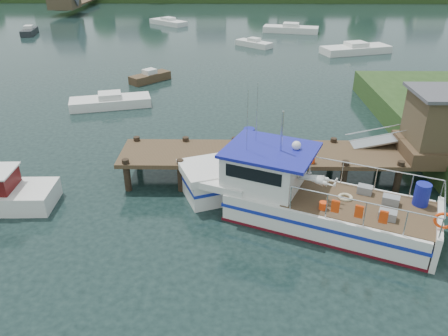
{
  "coord_description": "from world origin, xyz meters",
  "views": [
    {
      "loc": [
        -0.7,
        -19.04,
        10.29
      ],
      "look_at": [
        -1.0,
        -1.5,
        1.3
      ],
      "focal_mm": 35.0,
      "sensor_mm": 36.0,
      "label": 1
    }
  ],
  "objects_px": {
    "lobster_boat": "(295,196)",
    "moored_e": "(29,31)",
    "moored_c": "(356,49)",
    "moored_d": "(168,22)",
    "moored_b": "(254,43)",
    "moored_far": "(291,29)",
    "moored_a": "(110,101)",
    "moored_rowboat": "(150,77)",
    "dock": "(384,137)"
  },
  "relations": [
    {
      "from": "lobster_boat",
      "to": "moored_b",
      "type": "xyz_separation_m",
      "value": [
        -0.18,
        34.69,
        -0.63
      ]
    },
    {
      "from": "moored_d",
      "to": "moored_e",
      "type": "xyz_separation_m",
      "value": [
        -16.82,
        -8.05,
        0.04
      ]
    },
    {
      "from": "moored_a",
      "to": "moored_c",
      "type": "height_order",
      "value": "moored_c"
    },
    {
      "from": "dock",
      "to": "moored_e",
      "type": "height_order",
      "value": "dock"
    },
    {
      "from": "moored_far",
      "to": "moored_e",
      "type": "height_order",
      "value": "moored_far"
    },
    {
      "from": "lobster_boat",
      "to": "moored_rowboat",
      "type": "bearing_deg",
      "value": 138.75
    },
    {
      "from": "moored_b",
      "to": "moored_a",
      "type": "bearing_deg",
      "value": -112.03
    },
    {
      "from": "lobster_boat",
      "to": "moored_c",
      "type": "bearing_deg",
      "value": 95.19
    },
    {
      "from": "lobster_boat",
      "to": "dock",
      "type": "bearing_deg",
      "value": 60.43
    },
    {
      "from": "moored_far",
      "to": "lobster_boat",
      "type": "bearing_deg",
      "value": -98.78
    },
    {
      "from": "moored_rowboat",
      "to": "moored_far",
      "type": "distance_m",
      "value": 27.62
    },
    {
      "from": "moored_c",
      "to": "moored_far",
      "type": "bearing_deg",
      "value": 105.97
    },
    {
      "from": "moored_a",
      "to": "moored_e",
      "type": "height_order",
      "value": "moored_e"
    },
    {
      "from": "moored_b",
      "to": "moored_c",
      "type": "relative_size",
      "value": 0.55
    },
    {
      "from": "dock",
      "to": "moored_e",
      "type": "distance_m",
      "value": 50.65
    },
    {
      "from": "dock",
      "to": "moored_d",
      "type": "bearing_deg",
      "value": 109.45
    },
    {
      "from": "moored_rowboat",
      "to": "moored_a",
      "type": "relative_size",
      "value": 0.59
    },
    {
      "from": "moored_c",
      "to": "moored_e",
      "type": "distance_m",
      "value": 40.43
    },
    {
      "from": "lobster_boat",
      "to": "moored_b",
      "type": "distance_m",
      "value": 34.69
    },
    {
      "from": "lobster_boat",
      "to": "moored_b",
      "type": "relative_size",
      "value": 2.57
    },
    {
      "from": "lobster_boat",
      "to": "moored_rowboat",
      "type": "distance_m",
      "value": 22.5
    },
    {
      "from": "dock",
      "to": "moored_a",
      "type": "distance_m",
      "value": 19.06
    },
    {
      "from": "lobster_boat",
      "to": "moored_e",
      "type": "relative_size",
      "value": 2.55
    },
    {
      "from": "moored_far",
      "to": "moored_b",
      "type": "distance_m",
      "value": 10.5
    },
    {
      "from": "moored_c",
      "to": "moored_rowboat",
      "type": "bearing_deg",
      "value": -158.79
    },
    {
      "from": "moored_a",
      "to": "moored_b",
      "type": "height_order",
      "value": "moored_a"
    },
    {
      "from": "moored_rowboat",
      "to": "moored_d",
      "type": "height_order",
      "value": "moored_rowboat"
    },
    {
      "from": "moored_a",
      "to": "moored_b",
      "type": "bearing_deg",
      "value": 66.56
    },
    {
      "from": "moored_rowboat",
      "to": "moored_c",
      "type": "distance_m",
      "value": 22.93
    },
    {
      "from": "moored_rowboat",
      "to": "moored_c",
      "type": "bearing_deg",
      "value": 12.22
    },
    {
      "from": "dock",
      "to": "moored_b",
      "type": "bearing_deg",
      "value": 98.5
    },
    {
      "from": "lobster_boat",
      "to": "moored_c",
      "type": "xyz_separation_m",
      "value": [
        10.48,
        31.5,
        -0.56
      ]
    },
    {
      "from": "moored_far",
      "to": "moored_a",
      "type": "distance_m",
      "value": 34.08
    },
    {
      "from": "moored_c",
      "to": "moored_a",
      "type": "bearing_deg",
      "value": -148.88
    },
    {
      "from": "lobster_boat",
      "to": "moored_b",
      "type": "height_order",
      "value": "lobster_boat"
    },
    {
      "from": "moored_b",
      "to": "moored_e",
      "type": "relative_size",
      "value": 0.99
    },
    {
      "from": "dock",
      "to": "moored_e",
      "type": "xyz_separation_m",
      "value": [
        -33.16,
        38.24,
        -1.82
      ]
    },
    {
      "from": "moored_c",
      "to": "moored_d",
      "type": "distance_m",
      "value": 28.78
    },
    {
      "from": "moored_d",
      "to": "lobster_boat",
      "type": "bearing_deg",
      "value": -95.51
    },
    {
      "from": "moored_b",
      "to": "moored_d",
      "type": "height_order",
      "value": "moored_d"
    },
    {
      "from": "moored_rowboat",
      "to": "moored_e",
      "type": "height_order",
      "value": "moored_e"
    },
    {
      "from": "lobster_boat",
      "to": "moored_far",
      "type": "distance_m",
      "value": 44.08
    },
    {
      "from": "moored_a",
      "to": "moored_d",
      "type": "relative_size",
      "value": 0.99
    },
    {
      "from": "moored_rowboat",
      "to": "moored_e",
      "type": "bearing_deg",
      "value": 115.09
    },
    {
      "from": "moored_d",
      "to": "moored_e",
      "type": "distance_m",
      "value": 18.65
    },
    {
      "from": "lobster_boat",
      "to": "moored_e",
      "type": "xyz_separation_m",
      "value": [
        -28.66,
        41.61,
        -0.57
      ]
    },
    {
      "from": "dock",
      "to": "moored_rowboat",
      "type": "distance_m",
      "value": 22.13
    },
    {
      "from": "moored_rowboat",
      "to": "moored_b",
      "type": "relative_size",
      "value": 0.81
    },
    {
      "from": "moored_d",
      "to": "moored_e",
      "type": "height_order",
      "value": "moored_e"
    },
    {
      "from": "moored_a",
      "to": "moored_e",
      "type": "xyz_separation_m",
      "value": [
        -17.38,
        27.73,
        0.04
      ]
    }
  ]
}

